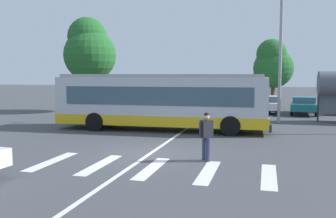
# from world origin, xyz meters

# --- Properties ---
(ground_plane) EXTENTS (160.00, 160.00, 0.00)m
(ground_plane) POSITION_xyz_m (0.00, 0.00, 0.00)
(ground_plane) COLOR #424449
(city_transit_bus) EXTENTS (11.58, 2.98, 3.06)m
(city_transit_bus) POSITION_xyz_m (-1.26, 5.99, 1.59)
(city_transit_bus) COLOR black
(city_transit_bus) RESTS_ON ground_plane
(pedestrian_crossing_street) EXTENTS (0.47, 0.46, 1.72)m
(pedestrian_crossing_street) POSITION_xyz_m (2.28, -0.63, 0.97)
(pedestrian_crossing_street) COLOR #333856
(pedestrian_crossing_street) RESTS_ON ground_plane
(parked_car_red) EXTENTS (1.99, 4.56, 1.35)m
(parked_car_red) POSITION_xyz_m (-6.70, 16.39, 0.77)
(parked_car_red) COLOR black
(parked_car_red) RESTS_ON ground_plane
(parked_car_blue) EXTENTS (1.90, 4.52, 1.35)m
(parked_car_blue) POSITION_xyz_m (-3.85, 16.85, 0.77)
(parked_car_blue) COLOR black
(parked_car_blue) RESTS_ON ground_plane
(parked_car_champagne) EXTENTS (1.91, 4.52, 1.35)m
(parked_car_champagne) POSITION_xyz_m (-1.29, 16.67, 0.77)
(parked_car_champagne) COLOR black
(parked_car_champagne) RESTS_ON ground_plane
(parked_car_charcoal) EXTENTS (2.10, 4.61, 1.35)m
(parked_car_charcoal) POSITION_xyz_m (1.57, 17.18, 0.77)
(parked_car_charcoal) COLOR black
(parked_car_charcoal) RESTS_ON ground_plane
(parked_car_white) EXTENTS (1.94, 4.54, 1.35)m
(parked_car_white) POSITION_xyz_m (4.32, 16.81, 0.77)
(parked_car_white) COLOR black
(parked_car_white) RESTS_ON ground_plane
(parked_car_teal) EXTENTS (2.09, 4.60, 1.35)m
(parked_car_teal) POSITION_xyz_m (7.05, 16.46, 0.77)
(parked_car_teal) COLOR black
(parked_car_teal) RESTS_ON ground_plane
(twin_arm_street_lamp) EXTENTS (4.29, 0.32, 10.30)m
(twin_arm_street_lamp) POSITION_xyz_m (5.07, 10.92, 6.21)
(twin_arm_street_lamp) COLOR #939399
(twin_arm_street_lamp) RESTS_ON ground_plane
(background_tree_left) EXTENTS (4.22, 4.22, 7.65)m
(background_tree_left) POSITION_xyz_m (-9.67, 14.19, 5.02)
(background_tree_left) COLOR brown
(background_tree_left) RESTS_ON ground_plane
(background_tree_right) EXTENTS (3.55, 3.55, 6.17)m
(background_tree_right) POSITION_xyz_m (4.78, 21.13, 3.95)
(background_tree_right) COLOR brown
(background_tree_right) RESTS_ON ground_plane
(crosswalk_painted_stripes) EXTENTS (7.82, 2.92, 0.01)m
(crosswalk_painted_stripes) POSITION_xyz_m (0.73, -2.12, 0.00)
(crosswalk_painted_stripes) COLOR silver
(crosswalk_painted_stripes) RESTS_ON ground_plane
(lane_center_line) EXTENTS (0.16, 24.00, 0.01)m
(lane_center_line) POSITION_xyz_m (0.00, 2.00, 0.00)
(lane_center_line) COLOR silver
(lane_center_line) RESTS_ON ground_plane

